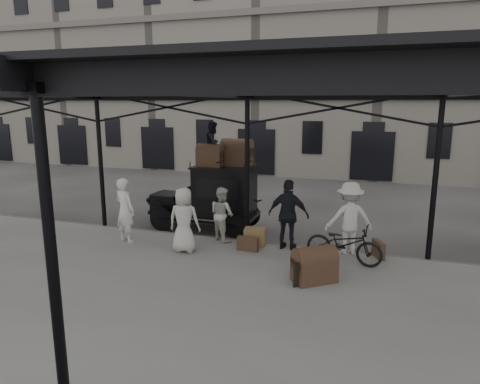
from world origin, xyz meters
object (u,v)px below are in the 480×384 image
object	(u,v)px
porter_left	(125,210)
steamer_trunk_platform	(314,267)
steamer_trunk_roof_near	(210,157)
bicycle	(344,244)
porter_official	(289,215)
taxi	(216,194)

from	to	relation	value
porter_left	steamer_trunk_platform	xyz separation A→B (m)	(5.73, -1.15, -0.61)
porter_left	steamer_trunk_roof_near	distance (m)	3.17
bicycle	steamer_trunk_platform	world-z (taller)	bicycle
porter_official	bicycle	bearing A→B (deg)	164.79
steamer_trunk_roof_near	steamer_trunk_platform	world-z (taller)	steamer_trunk_roof_near
bicycle	steamer_trunk_roof_near	world-z (taller)	steamer_trunk_roof_near
steamer_trunk_roof_near	steamer_trunk_platform	size ratio (longest dim) A/B	0.86
steamer_trunk_roof_near	steamer_trunk_platform	bearing A→B (deg)	-40.02
porter_left	taxi	bearing A→B (deg)	-109.68
bicycle	steamer_trunk_platform	distance (m)	1.52
porter_left	porter_official	world-z (taller)	porter_official
porter_official	steamer_trunk_platform	world-z (taller)	porter_official
porter_left	steamer_trunk_platform	distance (m)	5.87
porter_left	porter_official	bearing A→B (deg)	-151.39
taxi	porter_left	xyz separation A→B (m)	(-1.90, -2.44, -0.10)
porter_left	porter_official	distance (m)	4.76
taxi	porter_left	bearing A→B (deg)	-127.92
bicycle	taxi	bearing A→B (deg)	73.30
taxi	porter_official	xyz separation A→B (m)	(2.78, -1.58, -0.06)
taxi	porter_official	world-z (taller)	taxi
bicycle	porter_left	bearing A→B (deg)	102.24
porter_left	bicycle	xyz separation A→B (m)	(6.26, 0.27, -0.44)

